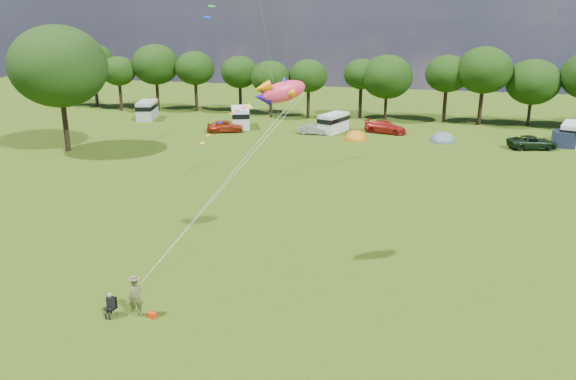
% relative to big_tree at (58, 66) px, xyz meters
% --- Properties ---
extents(ground_plane, '(180.00, 180.00, 0.00)m').
position_rel_big_tree_xyz_m(ground_plane, '(30.00, -28.00, -9.02)').
color(ground_plane, '#193107').
rests_on(ground_plane, ground).
extents(tree_line, '(102.98, 10.98, 10.27)m').
position_rel_big_tree_xyz_m(tree_line, '(35.30, 26.99, -2.67)').
color(tree_line, black).
rests_on(tree_line, ground).
extents(big_tree, '(10.00, 10.00, 13.28)m').
position_rel_big_tree_xyz_m(big_tree, '(0.00, 0.00, 0.00)').
color(big_tree, black).
rests_on(big_tree, ground).
extents(car_a, '(5.01, 3.34, 1.55)m').
position_rel_big_tree_xyz_m(car_a, '(13.04, 13.63, -8.24)').
color(car_a, maroon).
rests_on(car_a, ground).
extents(car_b, '(3.42, 1.40, 1.19)m').
position_rel_big_tree_xyz_m(car_b, '(24.01, 15.17, -8.42)').
color(car_b, gray).
rests_on(car_b, ground).
extents(car_c, '(5.40, 3.29, 1.51)m').
position_rel_big_tree_xyz_m(car_c, '(32.58, 18.18, -8.26)').
color(car_c, '#A01E15').
rests_on(car_c, ground).
extents(car_d, '(5.84, 3.77, 1.47)m').
position_rel_big_tree_xyz_m(car_d, '(49.10, 13.67, -8.28)').
color(car_d, black).
rests_on(car_d, ground).
extents(campervan_a, '(3.47, 5.50, 2.50)m').
position_rel_big_tree_xyz_m(campervan_a, '(-0.91, 19.63, -7.67)').
color(campervan_a, '#B3B3B5').
rests_on(campervan_a, ground).
extents(campervan_b, '(3.99, 5.65, 2.55)m').
position_rel_big_tree_xyz_m(campervan_b, '(13.75, 17.35, -7.65)').
color(campervan_b, white).
rests_on(campervan_b, ground).
extents(campervan_c, '(3.49, 5.18, 2.34)m').
position_rel_big_tree_xyz_m(campervan_c, '(26.21, 17.17, -7.76)').
color(campervan_c, silver).
rests_on(campervan_c, ground).
extents(campervan_d, '(3.55, 5.53, 2.51)m').
position_rel_big_tree_xyz_m(campervan_d, '(53.69, 16.99, -7.67)').
color(campervan_d, silver).
rests_on(campervan_d, ground).
extents(tent_orange, '(2.82, 3.08, 2.20)m').
position_rel_big_tree_xyz_m(tent_orange, '(29.58, 13.47, -9.00)').
color(tent_orange, '#BA6B10').
rests_on(tent_orange, ground).
extents(tent_greyblue, '(3.01, 3.30, 2.24)m').
position_rel_big_tree_xyz_m(tent_greyblue, '(39.55, 15.05, -9.00)').
color(tent_greyblue, '#4F626B').
rests_on(tent_greyblue, ground).
extents(awning_navy, '(2.98, 2.47, 1.80)m').
position_rel_big_tree_xyz_m(awning_navy, '(52.91, 15.59, -8.12)').
color(awning_navy, '#191F38').
rests_on(awning_navy, ground).
extents(kite_flyer, '(0.87, 0.74, 2.01)m').
position_rel_big_tree_xyz_m(kite_flyer, '(24.79, -29.68, -8.02)').
color(kite_flyer, brown).
rests_on(kite_flyer, ground).
extents(camp_chair, '(0.59, 0.60, 1.26)m').
position_rel_big_tree_xyz_m(camp_chair, '(23.59, -30.01, -8.27)').
color(camp_chair, '#99999E').
rests_on(camp_chair, ground).
extents(kite_bag, '(0.45, 0.34, 0.28)m').
position_rel_big_tree_xyz_m(kite_bag, '(25.59, -29.68, -8.88)').
color(kite_bag, red).
rests_on(kite_bag, ground).
extents(fish_kite, '(3.08, 2.62, 1.73)m').
position_rel_big_tree_xyz_m(fish_kite, '(29.94, -21.62, 1.18)').
color(fish_kite, '#F52D53').
rests_on(fish_kite, ground).
extents(streamer_kite_b, '(4.17, 4.64, 3.77)m').
position_rel_big_tree_xyz_m(streamer_kite_b, '(20.47, -4.95, -3.86)').
color(streamer_kite_b, yellow).
rests_on(streamer_kite_b, ground).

